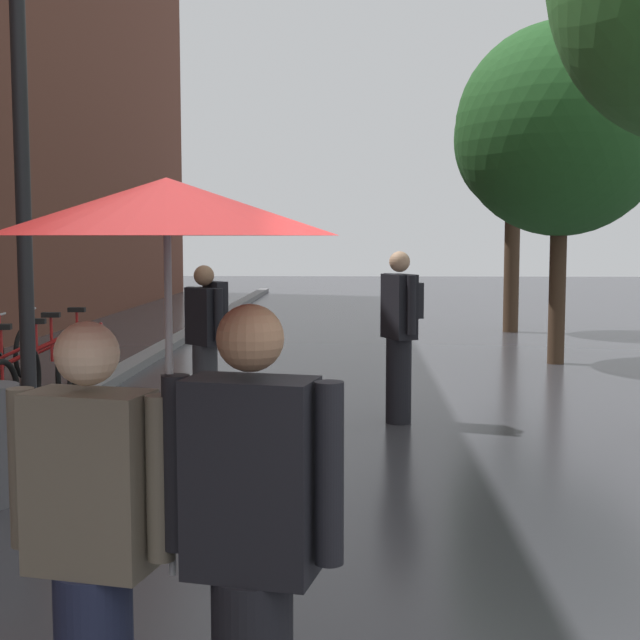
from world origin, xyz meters
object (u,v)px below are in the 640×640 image
Objects in this scene: street_tree_2 at (561,130)px; street_lamp_post at (22,160)px; parked_bicycle_6 at (19,369)px; parked_bicycle_8 at (63,351)px; couple_under_umbrella at (169,405)px; street_tree_3 at (514,140)px; parked_bicycle_7 at (36,359)px; pedestrian_walking_midground at (206,338)px; pedestrian_walking_far at (400,332)px.

street_lamp_post is (-5.57, -6.40, -0.95)m from street_tree_2.
parked_bicycle_6 is 3.91m from street_lamp_post.
parked_bicycle_8 is at bearing 105.71° from street_lamp_post.
street_tree_2 is 11.26m from couple_under_umbrella.
street_tree_2 is 0.96× the size of street_tree_3.
street_tree_2 is 4.42× the size of parked_bicycle_7.
parked_bicycle_8 is (-6.87, -1.76, -3.06)m from street_tree_2.
street_lamp_post is at bearing -67.31° from parked_bicycle_6.
parked_bicycle_7 is at bearing 144.81° from pedestrian_walking_midground.
parked_bicycle_7 is at bearing 113.13° from couple_under_umbrella.
pedestrian_walking_far reaches higher than parked_bicycle_8.
street_tree_3 reaches higher than parked_bicycle_8.
parked_bicycle_6 is at bearing -131.69° from street_tree_3.
street_tree_3 is (0.08, 4.40, 0.33)m from street_tree_2.
street_tree_3 is 15.51m from couple_under_umbrella.
street_tree_3 is 2.99× the size of pedestrian_walking_far.
street_tree_3 is 10.22m from pedestrian_walking_midground.
couple_under_umbrella is 1.30× the size of pedestrian_walking_midground.
street_lamp_post is at bearing 116.22° from couple_under_umbrella.
street_tree_3 is at bearing 88.96° from street_tree_2.
parked_bicycle_6 is 7.90m from couple_under_umbrella.
pedestrian_walking_far is (-2.61, -8.72, -2.84)m from street_tree_3.
parked_bicycle_8 is at bearing 133.31° from pedestrian_walking_midground.
pedestrian_walking_midground is at bearing 63.96° from street_lamp_post.
parked_bicycle_7 is at bearing -159.89° from street_tree_2.
parked_bicycle_6 is 0.83m from parked_bicycle_7.
street_tree_3 is 10.94m from parked_bicycle_6.
couple_under_umbrella reaches higher than parked_bicycle_6.
parked_bicycle_6 is (-6.92, -7.77, -3.39)m from street_tree_3.
street_lamp_post is (1.38, -3.85, 2.11)m from parked_bicycle_7.
pedestrian_walking_far is (1.99, -0.07, 0.07)m from pedestrian_walking_midground.
couple_under_umbrella is at bearing -99.45° from pedestrian_walking_far.
pedestrian_walking_midground is 0.92× the size of pedestrian_walking_far.
street_lamp_post reaches higher than parked_bicycle_6.
street_tree_3 reaches higher than street_lamp_post.
street_tree_3 reaches higher than parked_bicycle_6.
couple_under_umbrella is (3.28, -7.12, 0.99)m from parked_bicycle_6.
parked_bicycle_7 is (-0.11, 0.82, 0.00)m from parked_bicycle_6.
street_tree_3 is at bearing 48.31° from parked_bicycle_6.
parked_bicycle_8 is (-6.95, -6.16, -3.39)m from street_tree_3.
pedestrian_walking_far is at bearing 34.29° from street_lamp_post.
street_tree_3 is 2.51× the size of couple_under_umbrella.
street_tree_3 is at bearing 62.38° from street_lamp_post.
parked_bicycle_6 is 1.02× the size of parked_bicycle_7.
parked_bicycle_6 is 1.60m from parked_bicycle_8.
pedestrian_walking_midground is (1.05, 2.14, -1.63)m from street_lamp_post.
street_tree_3 is at bearing 73.34° from pedestrian_walking_far.
parked_bicycle_6 is 2.53m from pedestrian_walking_midground.
couple_under_umbrella is at bearing -81.18° from pedestrian_walking_midground.
pedestrian_walking_midground is (-4.52, -4.25, -2.58)m from street_tree_2.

